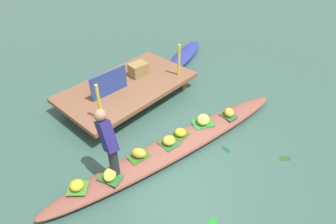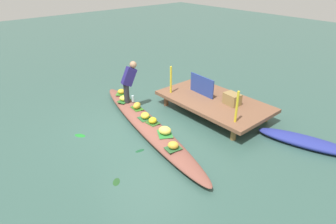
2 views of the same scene
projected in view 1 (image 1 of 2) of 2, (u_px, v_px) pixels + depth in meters
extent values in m
plane|color=#33564D|center=(176.00, 150.00, 5.79)|extent=(40.00, 40.00, 0.00)
cube|color=brown|center=(127.00, 87.00, 6.95)|extent=(3.20, 1.80, 0.10)
cylinder|color=brown|center=(104.00, 133.00, 5.95)|extent=(0.14, 0.14, 0.32)
cylinder|color=brown|center=(184.00, 84.00, 7.44)|extent=(0.14, 0.14, 0.32)
cylinder|color=brown|center=(66.00, 105.00, 6.72)|extent=(0.14, 0.14, 0.32)
cylinder|color=brown|center=(145.00, 66.00, 8.21)|extent=(0.14, 0.14, 0.32)
ellipsoid|color=brown|center=(176.00, 145.00, 5.72)|extent=(5.56, 1.69, 0.24)
ellipsoid|color=navy|center=(184.00, 56.00, 8.81)|extent=(2.29, 1.20, 0.22)
cube|color=#2A5A2E|center=(229.00, 115.00, 6.28)|extent=(0.32, 0.38, 0.01)
ellipsoid|color=gold|center=(229.00, 112.00, 6.23)|extent=(0.32, 0.32, 0.17)
cube|color=#266129|center=(110.00, 177.00, 4.93)|extent=(0.38, 0.46, 0.01)
ellipsoid|color=#F5E34B|center=(110.00, 174.00, 4.88)|extent=(0.35, 0.34, 0.16)
cube|color=#28602F|center=(169.00, 144.00, 5.58)|extent=(0.36, 0.37, 0.01)
ellipsoid|color=gold|center=(169.00, 140.00, 5.53)|extent=(0.33, 0.33, 0.16)
cube|color=#3D832C|center=(78.00, 188.00, 4.75)|extent=(0.44, 0.44, 0.01)
ellipsoid|color=gold|center=(77.00, 185.00, 4.71)|extent=(0.32, 0.32, 0.15)
cube|color=#2D5A20|center=(180.00, 135.00, 5.77)|extent=(0.33, 0.29, 0.01)
ellipsoid|color=yellow|center=(180.00, 132.00, 5.73)|extent=(0.28, 0.29, 0.15)
cube|color=#2B7D35|center=(203.00, 123.00, 6.07)|extent=(0.54, 0.50, 0.01)
ellipsoid|color=#F9DB58|center=(203.00, 120.00, 6.01)|extent=(0.39, 0.37, 0.19)
cube|color=#30671D|center=(139.00, 156.00, 5.31)|extent=(0.42, 0.31, 0.01)
ellipsoid|color=gold|center=(139.00, 153.00, 5.26)|extent=(0.30, 0.33, 0.18)
cylinder|color=#28282D|center=(114.00, 162.00, 4.85)|extent=(0.16, 0.16, 0.55)
cube|color=navy|center=(107.00, 136.00, 4.60)|extent=(0.27, 0.50, 0.59)
sphere|color=#9E7556|center=(100.00, 115.00, 4.50)|extent=(0.20, 0.20, 0.20)
cylinder|color=silver|center=(114.00, 162.00, 5.09)|extent=(0.07, 0.07, 0.20)
cube|color=navy|center=(109.00, 83.00, 6.45)|extent=(0.94, 0.08, 0.57)
cylinder|color=yellow|center=(99.00, 102.00, 5.65)|extent=(0.06, 0.06, 0.82)
cylinder|color=yellow|center=(179.00, 60.00, 7.04)|extent=(0.06, 0.06, 0.82)
cube|color=olive|center=(138.00, 69.00, 7.20)|extent=(0.47, 0.36, 0.32)
ellipsoid|color=#204A21|center=(285.00, 159.00, 5.59)|extent=(0.27, 0.26, 0.01)
ellipsoid|color=#164928|center=(226.00, 149.00, 5.79)|extent=(0.14, 0.24, 0.01)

